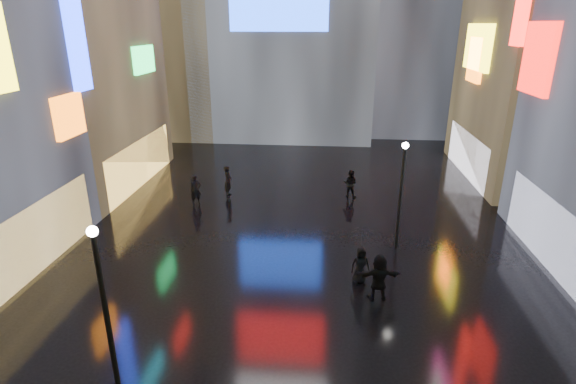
# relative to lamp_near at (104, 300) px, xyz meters

# --- Properties ---
(ground) EXTENTS (140.00, 140.00, 0.00)m
(ground) POSITION_rel_lamp_near_xyz_m (4.79, 11.49, -2.94)
(ground) COLOR black
(ground) RESTS_ON ground
(building_left_far) EXTENTS (10.28, 12.00, 22.00)m
(building_left_far) POSITION_rel_lamp_near_xyz_m (-11.19, 17.49, 8.04)
(building_left_far) COLOR black
(building_left_far) RESTS_ON ground
(lamp_near) EXTENTS (0.30, 0.30, 5.20)m
(lamp_near) POSITION_rel_lamp_near_xyz_m (0.00, 0.00, 0.00)
(lamp_near) COLOR black
(lamp_near) RESTS_ON ground
(lamp_far) EXTENTS (0.30, 0.30, 5.20)m
(lamp_far) POSITION_rel_lamp_near_xyz_m (9.44, 9.64, 0.00)
(lamp_far) COLOR black
(lamp_far) RESTS_ON ground
(pedestrian_4) EXTENTS (0.86, 0.64, 1.61)m
(pedestrian_4) POSITION_rel_lamp_near_xyz_m (7.52, 6.37, -2.14)
(pedestrian_4) COLOR black
(pedestrian_4) RESTS_ON ground
(pedestrian_5) EXTENTS (1.83, 0.79, 1.91)m
(pedestrian_5) POSITION_rel_lamp_near_xyz_m (8.14, 5.19, -1.99)
(pedestrian_5) COLOR black
(pedestrian_5) RESTS_ON ground
(pedestrian_6) EXTENTS (0.79, 0.72, 1.81)m
(pedestrian_6) POSITION_rel_lamp_near_xyz_m (-1.65, 14.15, -2.04)
(pedestrian_6) COLOR black
(pedestrian_6) RESTS_ON ground
(pedestrian_7) EXTENTS (1.01, 0.89, 1.74)m
(pedestrian_7) POSITION_rel_lamp_near_xyz_m (7.49, 16.24, -2.07)
(pedestrian_7) COLOR black
(pedestrian_7) RESTS_ON ground
(umbrella_2) EXTENTS (1.23, 1.22, 0.87)m
(umbrella_2) POSITION_rel_lamp_near_xyz_m (7.52, 6.37, -0.90)
(umbrella_2) COLOR black
(umbrella_2) RESTS_ON pedestrian_4
(pedestrian_8) EXTENTS (0.48, 0.71, 1.92)m
(pedestrian_8) POSITION_rel_lamp_near_xyz_m (-0.05, 15.76, -1.98)
(pedestrian_8) COLOR black
(pedestrian_8) RESTS_ON ground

